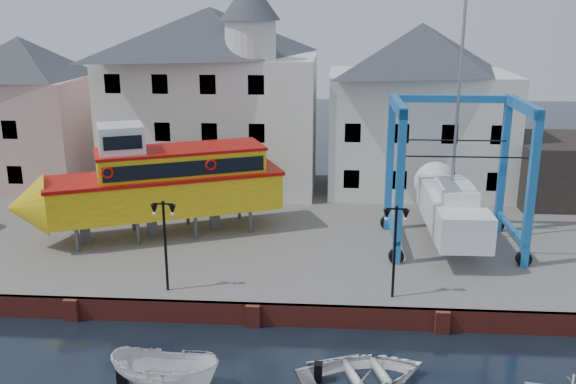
{
  "coord_description": "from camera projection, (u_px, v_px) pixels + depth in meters",
  "views": [
    {
      "loc": [
        3.26,
        -24.75,
        13.28
      ],
      "look_at": [
        1.0,
        7.0,
        4.0
      ],
      "focal_mm": 40.0,
      "sensor_mm": 36.0,
      "label": 1
    }
  ],
  "objects": [
    {
      "name": "lamp_post_left",
      "position": [
        164.0,
        223.0,
        27.89
      ],
      "size": [
        1.12,
        0.32,
        4.2
      ],
      "color": "black",
      "rests_on": "hardstanding"
    },
    {
      "name": "motorboat_b",
      "position": [
        362.0,
        383.0,
        23.45
      ],
      "size": [
        5.61,
        4.74,
        0.99
      ],
      "primitive_type": "imported",
      "rotation": [
        0.0,
        0.0,
        1.89
      ],
      "color": "white",
      "rests_on": "ground"
    },
    {
      "name": "lamp_post_right",
      "position": [
        396.0,
        229.0,
        27.21
      ],
      "size": [
        1.12,
        0.32,
        4.2
      ],
      "color": "black",
      "rests_on": "hardstanding"
    },
    {
      "name": "shed_dark",
      "position": [
        574.0,
        169.0,
        41.78
      ],
      "size": [
        8.0,
        7.0,
        4.0
      ],
      "primitive_type": "cube",
      "color": "black",
      "rests_on": "hardstanding"
    },
    {
      "name": "tour_boat",
      "position": [
        150.0,
        184.0,
        34.8
      ],
      "size": [
        14.67,
        8.76,
        6.3
      ],
      "rotation": [
        0.0,
        0.0,
        0.4
      ],
      "color": "#59595E",
      "rests_on": "hardstanding"
    },
    {
      "name": "building_white_main",
      "position": [
        214.0,
        96.0,
        43.53
      ],
      "size": [
        14.0,
        8.3,
        14.0
      ],
      "color": "silver",
      "rests_on": "hardstanding"
    },
    {
      "name": "quay_wall",
      "position": [
        254.0,
        314.0,
        27.6
      ],
      "size": [
        44.0,
        0.47,
        1.0
      ],
      "color": "maroon",
      "rests_on": "ground"
    },
    {
      "name": "building_pink",
      "position": [
        26.0,
        113.0,
        44.38
      ],
      "size": [
        8.0,
        7.0,
        10.3
      ],
      "color": "#CFA49F",
      "rests_on": "hardstanding"
    },
    {
      "name": "hardstanding",
      "position": [
        276.0,
        229.0,
        38.03
      ],
      "size": [
        44.0,
        22.0,
        1.0
      ],
      "primitive_type": "cube",
      "color": "#66625C",
      "rests_on": "ground"
    },
    {
      "name": "travel_lift",
      "position": [
        450.0,
        197.0,
        34.18
      ],
      "size": [
        7.02,
        9.88,
        14.89
      ],
      "rotation": [
        0.0,
        0.0,
        0.01
      ],
      "color": "#1764A5",
      "rests_on": "hardstanding"
    },
    {
      "name": "building_white_right",
      "position": [
        418.0,
        108.0,
        43.37
      ],
      "size": [
        12.0,
        8.0,
        11.2
      ],
      "color": "silver",
      "rests_on": "hardstanding"
    },
    {
      "name": "ground",
      "position": [
        253.0,
        326.0,
        27.64
      ],
      "size": [
        140.0,
        140.0,
        0.0
      ],
      "primitive_type": "plane",
      "color": "black",
      "rests_on": "ground"
    }
  ]
}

